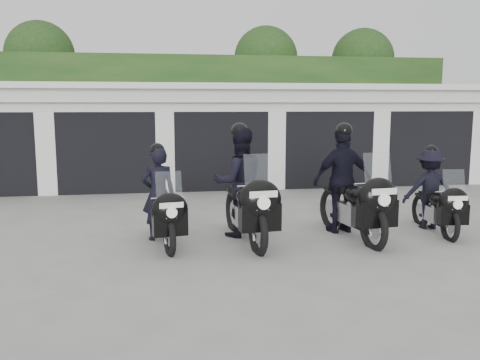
{
  "coord_description": "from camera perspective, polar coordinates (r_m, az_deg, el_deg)",
  "views": [
    {
      "loc": [
        -1.67,
        -8.47,
        2.4
      ],
      "look_at": [
        -0.27,
        0.46,
        1.05
      ],
      "focal_mm": 38.0,
      "sensor_mm": 36.0,
      "label": 1
    }
  ],
  "objects": [
    {
      "name": "police_bike_a",
      "position": [
        8.86,
        -8.83,
        -2.61
      ],
      "size": [
        0.83,
        2.04,
        1.78
      ],
      "rotation": [
        0.0,
        0.0,
        0.17
      ],
      "color": "black",
      "rests_on": "ground"
    },
    {
      "name": "police_bike_d",
      "position": [
        10.37,
        20.8,
        -1.41
      ],
      "size": [
        1.05,
        1.93,
        1.68
      ],
      "rotation": [
        0.0,
        0.0,
        -0.09
      ],
      "color": "black",
      "rests_on": "ground"
    },
    {
      "name": "garage_block",
      "position": [
        16.64,
        -3.14,
        5.13
      ],
      "size": [
        16.4,
        6.8,
        2.96
      ],
      "color": "white",
      "rests_on": "ground"
    },
    {
      "name": "police_bike_b",
      "position": [
        9.05,
        0.3,
        -1.04
      ],
      "size": [
        1.04,
        2.46,
        2.14
      ],
      "rotation": [
        0.0,
        0.0,
        0.11
      ],
      "color": "black",
      "rests_on": "ground"
    },
    {
      "name": "background_vegetation",
      "position": [
        21.48,
        -3.5,
        9.48
      ],
      "size": [
        20.0,
        3.9,
        5.8
      ],
      "color": "#173814",
      "rests_on": "ground"
    },
    {
      "name": "police_bike_c",
      "position": [
        9.53,
        12.0,
        -0.74
      ],
      "size": [
        1.23,
        2.44,
        2.13
      ],
      "rotation": [
        0.0,
        0.0,
        0.12
      ],
      "color": "black",
      "rests_on": "ground"
    },
    {
      "name": "ground",
      "position": [
        8.96,
        2.18,
        -7.06
      ],
      "size": [
        80.0,
        80.0,
        0.0
      ],
      "primitive_type": "plane",
      "color": "gray",
      "rests_on": "ground"
    }
  ]
}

